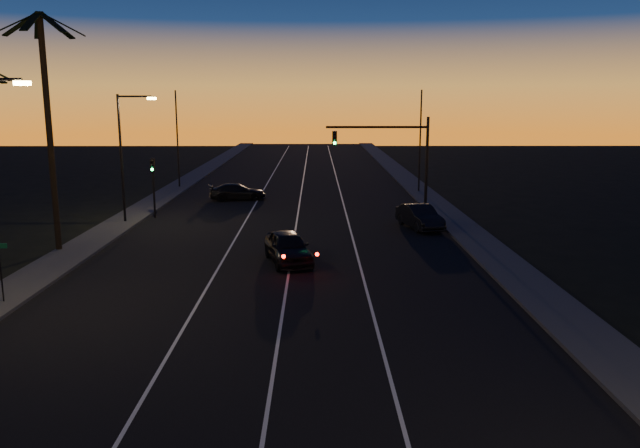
{
  "coord_description": "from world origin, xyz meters",
  "views": [
    {
      "loc": [
        1.79,
        -3.12,
        8.12
      ],
      "look_at": [
        1.98,
        23.86,
        2.75
      ],
      "focal_mm": 35.0,
      "sensor_mm": 36.0,
      "label": 1
    }
  ],
  "objects_px": {
    "signal_mast": "(393,149)",
    "right_car": "(420,217)",
    "cross_car": "(237,192)",
    "lead_car": "(288,247)"
  },
  "relations": [
    {
      "from": "signal_mast",
      "to": "right_car",
      "type": "distance_m",
      "value": 5.74
    },
    {
      "from": "right_car",
      "to": "cross_car",
      "type": "bearing_deg",
      "value": 138.18
    },
    {
      "from": "signal_mast",
      "to": "cross_car",
      "type": "xyz_separation_m",
      "value": [
        -11.81,
        7.89,
        -4.1
      ]
    },
    {
      "from": "right_car",
      "to": "cross_car",
      "type": "distance_m",
      "value": 17.65
    },
    {
      "from": "lead_car",
      "to": "right_car",
      "type": "bearing_deg",
      "value": 46.53
    },
    {
      "from": "lead_car",
      "to": "right_car",
      "type": "xyz_separation_m",
      "value": [
        8.09,
        8.53,
        -0.04
      ]
    },
    {
      "from": "signal_mast",
      "to": "right_car",
      "type": "height_order",
      "value": "signal_mast"
    },
    {
      "from": "right_car",
      "to": "lead_car",
      "type": "bearing_deg",
      "value": -133.47
    },
    {
      "from": "cross_car",
      "to": "signal_mast",
      "type": "bearing_deg",
      "value": -33.75
    },
    {
      "from": "right_car",
      "to": "cross_car",
      "type": "xyz_separation_m",
      "value": [
        -13.15,
        11.77,
        -0.09
      ]
    }
  ]
}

